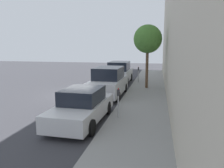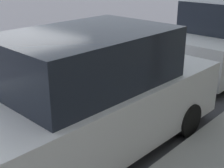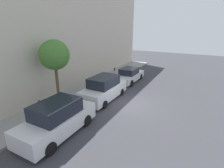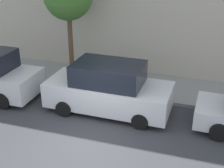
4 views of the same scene
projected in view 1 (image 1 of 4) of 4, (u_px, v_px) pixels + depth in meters
The scene contains 9 objects.
ground_plane at pixel (77, 94), 15.69m from camera, with size 60.00×60.00×0.00m, color #38383D.
sidewalk at pixel (145, 96), 14.68m from camera, with size 2.76×32.00×0.15m.
building_facade at pixel (187, 14), 13.30m from camera, with size 2.00×32.00×10.67m.
parked_sedan_nearest at pixel (82, 106), 9.80m from camera, with size 1.92×4.54×1.54m.
parked_suv_second at pixel (109, 82), 15.10m from camera, with size 2.08×4.83×1.98m.
parked_suv_third at pixel (119, 73), 20.50m from camera, with size 2.08×4.80×1.98m.
parking_meter_near at pixel (118, 100), 9.90m from camera, with size 0.11×0.15×1.37m.
parking_meter_far at pixel (138, 73), 19.73m from camera, with size 0.11×0.15×1.42m.
street_tree at pixel (148, 39), 16.68m from camera, with size 2.17×2.17×4.88m.
Camera 1 is at (5.66, -14.48, 3.39)m, focal length 35.00 mm.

